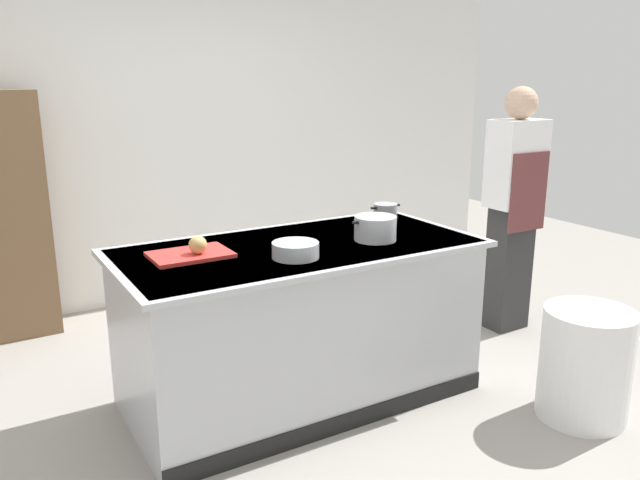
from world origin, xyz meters
TOP-DOWN VIEW (x-y plane):
  - ground_plane at (0.00, 0.00)m, footprint 10.00×10.00m
  - back_wall at (0.00, 2.10)m, footprint 6.40×0.12m
  - counter_island at (0.00, -0.00)m, footprint 1.98×0.98m
  - cutting_board at (-0.58, 0.09)m, footprint 0.40×0.28m
  - onion at (-0.55, 0.05)m, footprint 0.09×0.09m
  - stock_pot at (0.42, -0.12)m, footprint 0.30×0.23m
  - sauce_pan at (0.73, 0.21)m, footprint 0.21×0.15m
  - mixing_bowl at (-0.13, -0.20)m, footprint 0.24×0.24m
  - trash_bin at (1.20, -0.97)m, footprint 0.47×0.47m
  - person_chef at (1.79, 0.14)m, footprint 0.38×0.25m

SIDE VIEW (x-z plane):
  - ground_plane at x=0.00m, z-range 0.00..0.00m
  - trash_bin at x=1.20m, z-range 0.00..0.61m
  - counter_island at x=0.00m, z-range 0.02..0.92m
  - cutting_board at x=-0.58m, z-range 0.90..0.92m
  - person_chef at x=1.79m, z-range 0.05..1.77m
  - mixing_bowl at x=-0.13m, z-range 0.90..0.98m
  - sauce_pan at x=0.73m, z-range 0.90..1.02m
  - onion at x=-0.55m, z-range 0.92..1.01m
  - stock_pot at x=0.42m, z-range 0.90..1.04m
  - back_wall at x=0.00m, z-range 0.00..3.00m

